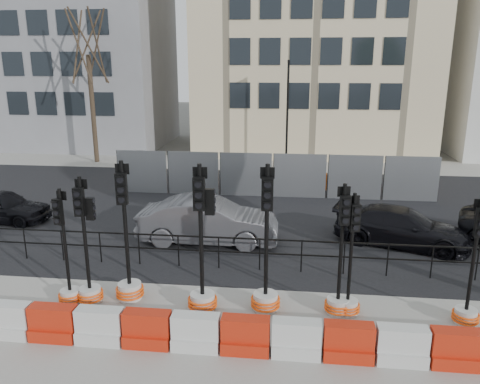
# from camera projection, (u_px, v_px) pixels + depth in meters

# --- Properties ---
(ground) EXTENTS (120.00, 120.00, 0.00)m
(ground) POSITION_uv_depth(u_px,v_px,m) (256.00, 290.00, 12.50)
(ground) COLOR #51514C
(ground) RESTS_ON ground
(sidewalk_near) EXTENTS (40.00, 6.00, 0.02)m
(sidewalk_near) POSITION_uv_depth(u_px,v_px,m) (245.00, 357.00, 9.62)
(sidewalk_near) COLOR gray
(sidewalk_near) RESTS_ON ground
(road) EXTENTS (40.00, 14.00, 0.03)m
(road) POSITION_uv_depth(u_px,v_px,m) (270.00, 210.00, 19.19)
(road) COLOR black
(road) RESTS_ON ground
(sidewalk_far) EXTENTS (40.00, 4.00, 0.02)m
(sidewalk_far) POSITION_uv_depth(u_px,v_px,m) (278.00, 164.00, 27.81)
(sidewalk_far) COLOR gray
(sidewalk_far) RESTS_ON ground
(building_grey) EXTENTS (11.00, 9.06, 14.00)m
(building_grey) POSITION_uv_depth(u_px,v_px,m) (86.00, 46.00, 33.20)
(building_grey) COLOR gray
(building_grey) RESTS_ON ground
(building_cream) EXTENTS (15.00, 10.06, 18.00)m
(building_cream) POSITION_uv_depth(u_px,v_px,m) (314.00, 13.00, 30.92)
(building_cream) COLOR beige
(building_cream) RESTS_ON ground
(kerb_railing) EXTENTS (18.00, 0.04, 1.00)m
(kerb_railing) POSITION_uv_depth(u_px,v_px,m) (260.00, 249.00, 13.46)
(kerb_railing) COLOR black
(kerb_railing) RESTS_ON ground
(heras_fencing) EXTENTS (14.33, 1.72, 2.00)m
(heras_fencing) POSITION_uv_depth(u_px,v_px,m) (286.00, 179.00, 21.70)
(heras_fencing) COLOR gray
(heras_fencing) RESTS_ON ground
(lamp_post_far) EXTENTS (0.12, 0.56, 6.00)m
(lamp_post_far) POSITION_uv_depth(u_px,v_px,m) (287.00, 112.00, 25.92)
(lamp_post_far) COLOR black
(lamp_post_far) RESTS_ON ground
(tree_bare_far) EXTENTS (2.00, 2.00, 9.00)m
(tree_bare_far) POSITION_uv_depth(u_px,v_px,m) (88.00, 48.00, 26.76)
(tree_bare_far) COLOR #473828
(tree_bare_far) RESTS_ON ground
(barrier_row) EXTENTS (13.60, 0.50, 0.80)m
(barrier_row) POSITION_uv_depth(u_px,v_px,m) (246.00, 336.00, 9.72)
(barrier_row) COLOR red
(barrier_row) RESTS_ON ground
(traffic_signal_a) EXTENTS (0.59, 0.59, 2.99)m
(traffic_signal_a) POSITION_uv_depth(u_px,v_px,m) (69.00, 281.00, 11.65)
(traffic_signal_a) COLOR silver
(traffic_signal_a) RESTS_ON ground
(traffic_signal_b) EXTENTS (0.65, 0.65, 3.28)m
(traffic_signal_b) POSITION_uv_depth(u_px,v_px,m) (89.00, 274.00, 11.64)
(traffic_signal_b) COLOR silver
(traffic_signal_b) RESTS_ON ground
(traffic_signal_c) EXTENTS (0.71, 0.71, 3.63)m
(traffic_signal_c) POSITION_uv_depth(u_px,v_px,m) (129.00, 272.00, 11.80)
(traffic_signal_c) COLOR silver
(traffic_signal_c) RESTS_ON ground
(traffic_signal_d) EXTENTS (0.72, 0.72, 3.67)m
(traffic_signal_d) POSITION_uv_depth(u_px,v_px,m) (202.00, 278.00, 11.23)
(traffic_signal_d) COLOR silver
(traffic_signal_d) RESTS_ON ground
(traffic_signal_e) EXTENTS (0.72, 0.72, 3.66)m
(traffic_signal_e) POSITION_uv_depth(u_px,v_px,m) (266.00, 282.00, 11.26)
(traffic_signal_e) COLOR silver
(traffic_signal_e) RESTS_ON ground
(traffic_signal_f) EXTENTS (0.64, 0.64, 3.24)m
(traffic_signal_f) POSITION_uv_depth(u_px,v_px,m) (340.00, 284.00, 11.11)
(traffic_signal_f) COLOR silver
(traffic_signal_f) RESTS_ON ground
(traffic_signal_g) EXTENTS (0.60, 0.60, 3.03)m
(traffic_signal_g) POSITION_uv_depth(u_px,v_px,m) (349.00, 290.00, 11.13)
(traffic_signal_g) COLOR silver
(traffic_signal_g) RESTS_ON ground
(traffic_signal_h) EXTENTS (0.61, 0.61, 3.08)m
(traffic_signal_h) POSITION_uv_depth(u_px,v_px,m) (468.00, 299.00, 10.70)
(traffic_signal_h) COLOR silver
(traffic_signal_h) RESTS_ON ground
(car_a) EXTENTS (1.95, 3.86, 1.25)m
(car_a) POSITION_uv_depth(u_px,v_px,m) (1.00, 206.00, 17.67)
(car_a) COLOR black
(car_a) RESTS_ON ground
(car_b) EXTENTS (1.71, 4.67, 1.53)m
(car_b) POSITION_uv_depth(u_px,v_px,m) (208.00, 221.00, 15.59)
(car_b) COLOR #4F5054
(car_b) RESTS_ON ground
(car_c) EXTENTS (4.37, 5.39, 1.26)m
(car_c) POSITION_uv_depth(u_px,v_px,m) (401.00, 227.00, 15.42)
(car_c) COLOR black
(car_c) RESTS_ON ground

